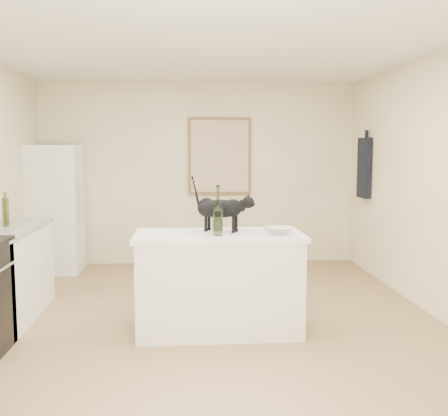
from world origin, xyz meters
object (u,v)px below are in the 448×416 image
black_cat (220,211)px  glass_bowl (279,231)px  fridge (55,209)px  wine_bottle (218,213)px

black_cat → glass_bowl: black_cat is taller
fridge → wine_bottle: 3.37m
glass_bowl → black_cat: bearing=156.4°
black_cat → glass_bowl: 0.57m
fridge → glass_bowl: 3.70m
black_cat → glass_bowl: size_ratio=2.00×
fridge → black_cat: (2.07, -2.44, 0.24)m
black_cat → wine_bottle: (-0.03, -0.23, 0.01)m
wine_bottle → black_cat: bearing=81.7°
fridge → wine_bottle: fridge is taller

